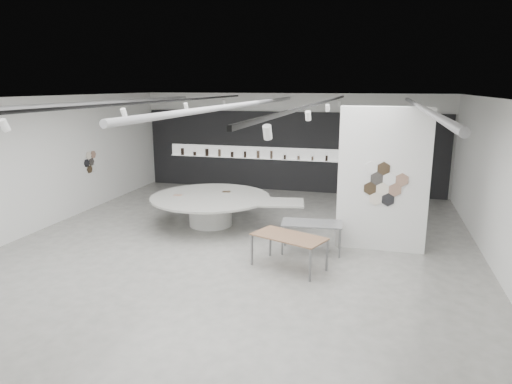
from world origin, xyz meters
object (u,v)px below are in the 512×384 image
(sample_table_stone, at_px, (312,225))
(kitchen_counter, at_px, (363,184))
(display_island, at_px, (213,206))
(partition_column, at_px, (383,180))
(sample_table_wood, at_px, (289,238))

(sample_table_stone, bearing_deg, kitchen_counter, 80.94)
(display_island, xyz_separation_m, kitchen_counter, (4.16, 4.79, -0.07))
(partition_column, bearing_deg, kitchen_counter, 96.65)
(sample_table_wood, xyz_separation_m, kitchen_counter, (1.34, 7.43, -0.20))
(display_island, relative_size, sample_table_stone, 3.19)
(partition_column, xyz_separation_m, display_island, (-4.81, 0.75, -1.21))
(sample_table_stone, bearing_deg, sample_table_wood, -106.24)
(sample_table_wood, distance_m, kitchen_counter, 7.56)
(sample_table_stone, relative_size, kitchen_counter, 0.82)
(kitchen_counter, bearing_deg, partition_column, -88.99)
(sample_table_wood, bearing_deg, kitchen_counter, 79.76)
(sample_table_wood, relative_size, sample_table_stone, 1.19)
(partition_column, distance_m, sample_table_wood, 2.95)
(kitchen_counter, bearing_deg, sample_table_stone, -104.70)
(display_island, xyz_separation_m, sample_table_wood, (2.82, -2.64, 0.13))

